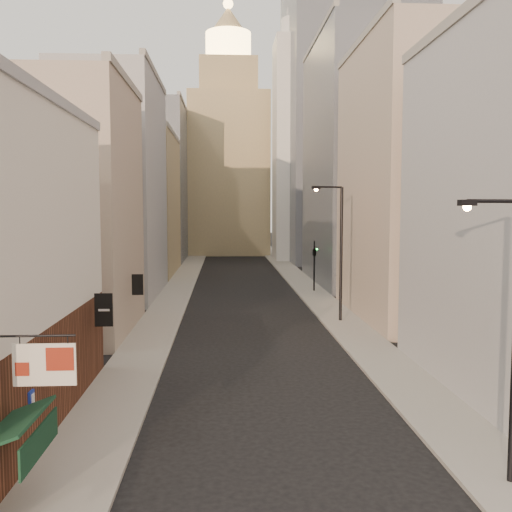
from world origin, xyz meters
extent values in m
cube|color=gray|center=(-6.50, 55.00, 0.07)|extent=(3.00, 140.00, 0.15)
cube|color=gray|center=(6.50, 55.00, 0.07)|extent=(3.00, 140.00, 0.15)
cube|color=#9A9BA0|center=(-8.20, 9.00, 12.10)|extent=(0.60, 16.00, 0.40)
cylinder|color=black|center=(-6.90, 3.00, 4.90)|extent=(2.40, 0.06, 0.06)
cube|color=beige|center=(-6.50, 3.00, 4.15)|extent=(1.60, 0.06, 1.10)
cube|color=maroon|center=(-6.10, 3.00, 4.30)|extent=(0.70, 0.10, 0.60)
cube|color=maroon|center=(-7.05, 3.00, 4.05)|extent=(0.35, 0.10, 0.35)
cube|color=black|center=(-7.35, 3.20, 2.55)|extent=(1.25, 3.00, 0.52)
cube|color=black|center=(-6.75, 3.20, 2.05)|extent=(0.06, 3.00, 0.80)
cube|color=#172DA2|center=(-7.95, 6.20, 2.20)|extent=(0.08, 0.40, 0.50)
cube|color=black|center=(-7.30, 14.00, 3.60)|extent=(0.80, 0.08, 1.50)
cube|color=black|center=(-7.30, 24.00, 3.40)|extent=(0.70, 0.08, 1.30)
cube|color=#A29080|center=(-12.00, 26.00, 8.00)|extent=(8.00, 12.00, 16.00)
cube|color=#9A9BA0|center=(-12.00, 42.00, 10.00)|extent=(8.00, 16.00, 20.00)
cube|color=tan|center=(-12.00, 60.00, 8.50)|extent=(8.00, 18.00, 17.00)
cube|color=gray|center=(-12.00, 80.00, 12.00)|extent=(8.00, 20.00, 24.00)
cube|color=#A29080|center=(12.00, 30.00, 10.00)|extent=(8.00, 16.00, 20.00)
cube|color=gray|center=(12.00, 50.00, 13.00)|extent=(8.00, 20.00, 26.00)
cube|color=gray|center=(18.00, 78.00, 25.00)|extent=(20.00, 22.00, 50.00)
cube|color=tan|center=(-1.00, 92.00, 14.00)|extent=(14.00, 14.00, 28.00)
cube|color=tan|center=(-1.00, 92.00, 31.00)|extent=(10.00, 10.00, 6.00)
cylinder|color=#FFCC72|center=(-1.00, 92.00, 36.50)|extent=(8.00, 8.00, 5.00)
cone|color=tan|center=(-1.00, 92.00, 41.00)|extent=(7.00, 7.00, 5.00)
sphere|color=#FFCC72|center=(-1.00, 92.00, 44.00)|extent=(1.80, 1.80, 1.80)
cube|color=silver|center=(10.00, 78.00, 17.00)|extent=(8.00, 8.00, 34.00)
cylinder|color=silver|center=(10.00, 78.00, 35.50)|extent=(6.00, 6.00, 3.00)
sphere|color=#9A9BA0|center=(10.00, 78.00, 38.00)|extent=(4.40, 4.40, 4.40)
cylinder|color=black|center=(5.59, 3.87, 8.34)|extent=(1.81, 0.64, 0.11)
cube|color=black|center=(4.70, 3.61, 8.29)|extent=(0.55, 0.34, 0.17)
sphere|color=#FF923F|center=(4.70, 3.61, 8.17)|extent=(0.22, 0.22, 0.22)
cylinder|color=black|center=(6.40, 28.33, 4.81)|extent=(0.21, 0.21, 9.62)
cylinder|color=black|center=(5.41, 27.91, 9.62)|extent=(2.01, 0.96, 0.13)
cube|color=black|center=(4.43, 27.48, 9.56)|extent=(0.63, 0.45, 0.19)
sphere|color=#FF923F|center=(4.43, 27.48, 9.42)|extent=(0.26, 0.26, 0.26)
cylinder|color=black|center=(6.84, 43.09, 2.50)|extent=(0.16, 0.16, 5.00)
imported|color=black|center=(6.84, 43.09, 4.20)|extent=(0.73, 0.73, 1.39)
sphere|color=#19E533|center=(7.09, 43.09, 4.20)|extent=(0.16, 0.16, 0.16)
camera|label=1|loc=(-1.90, -11.56, 8.14)|focal=40.00mm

